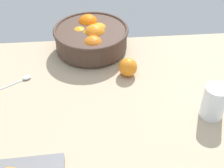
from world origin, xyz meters
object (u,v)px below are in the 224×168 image
at_px(loose_orange_1, 128,67).
at_px(spoon, 19,81).
at_px(juice_glass, 214,104).
at_px(fruit_bowl, 91,37).

height_order(loose_orange_1, spoon, loose_orange_1).
relative_size(juice_glass, spoon, 0.86).
xyz_separation_m(juice_glass, loose_orange_1, (-0.23, 0.22, -0.01)).
relative_size(juice_glass, loose_orange_1, 1.62).
bearing_deg(fruit_bowl, spoon, -144.31).
distance_m(juice_glass, loose_orange_1, 0.32).
distance_m(fruit_bowl, spoon, 0.32).
height_order(fruit_bowl, juice_glass, fruit_bowl).
bearing_deg(juice_glass, loose_orange_1, 135.97).
relative_size(fruit_bowl, juice_glass, 2.67).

